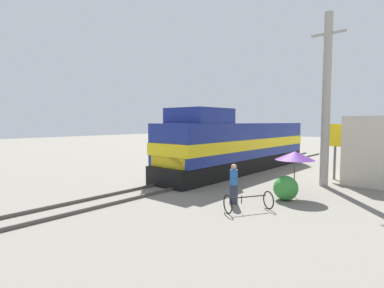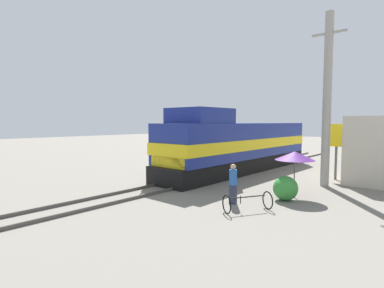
{
  "view_description": "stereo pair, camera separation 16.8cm",
  "coord_description": "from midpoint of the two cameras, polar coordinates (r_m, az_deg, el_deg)",
  "views": [
    {
      "loc": [
        11.56,
        -14.57,
        3.56
      ],
      "look_at": [
        1.2,
        -2.55,
        2.4
      ],
      "focal_mm": 28.0,
      "sensor_mm": 36.0,
      "label": 1
    },
    {
      "loc": [
        11.68,
        -14.46,
        3.56
      ],
      "look_at": [
        1.2,
        -2.55,
        2.4
      ],
      "focal_mm": 28.0,
      "sensor_mm": 36.0,
      "label": 2
    }
  ],
  "objects": [
    {
      "name": "shrub_cluster",
      "position": [
        14.42,
        17.7,
        -8.03
      ],
      "size": [
        1.12,
        1.12,
        1.12
      ],
      "primitive_type": "sphere",
      "color": "#388C38",
      "rests_on": "ground_plane"
    },
    {
      "name": "billboard_sign",
      "position": [
        20.47,
        26.06,
        0.85
      ],
      "size": [
        1.71,
        0.12,
        3.45
      ],
      "color": "#595959",
      "rests_on": "ground_plane"
    },
    {
      "name": "locomotive",
      "position": [
        21.79,
        9.0,
        -0.24
      ],
      "size": [
        3.11,
        15.66,
        4.4
      ],
      "color": "black",
      "rests_on": "ground_plane"
    },
    {
      "name": "ground_plane",
      "position": [
        18.93,
        2.65,
        -6.66
      ],
      "size": [
        120.0,
        120.0,
        0.0
      ],
      "primitive_type": "plane",
      "color": "slate"
    },
    {
      "name": "person_bystander",
      "position": [
        13.24,
        8.19,
        -7.22
      ],
      "size": [
        0.34,
        0.34,
        1.75
      ],
      "color": "#2D3347",
      "rests_on": "ground_plane"
    },
    {
      "name": "vendor_umbrella",
      "position": [
        14.95,
        19.3,
        -2.13
      ],
      "size": [
        1.83,
        1.83,
        2.18
      ],
      "color": "#4C4C4C",
      "rests_on": "ground_plane"
    },
    {
      "name": "rail_far",
      "position": [
        18.48,
        4.4,
        -6.69
      ],
      "size": [
        0.08,
        39.08,
        0.15
      ],
      "primitive_type": "cube",
      "color": "#4C4742",
      "rests_on": "ground_plane"
    },
    {
      "name": "bicycle",
      "position": [
        12.34,
        10.94,
        -10.8
      ],
      "size": [
        1.59,
        2.02,
        0.75
      ],
      "rotation": [
        0.0,
        0.0,
        -0.52
      ],
      "color": "black",
      "rests_on": "ground_plane"
    },
    {
      "name": "utility_pole",
      "position": [
        18.14,
        24.58,
        7.69
      ],
      "size": [
        1.8,
        0.45,
        9.48
      ],
      "color": "#9E998E",
      "rests_on": "ground_plane"
    },
    {
      "name": "rail_near",
      "position": [
        19.37,
        0.98,
        -6.18
      ],
      "size": [
        0.08,
        39.08,
        0.15
      ],
      "primitive_type": "cube",
      "color": "#4C4742",
      "rests_on": "ground_plane"
    }
  ]
}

